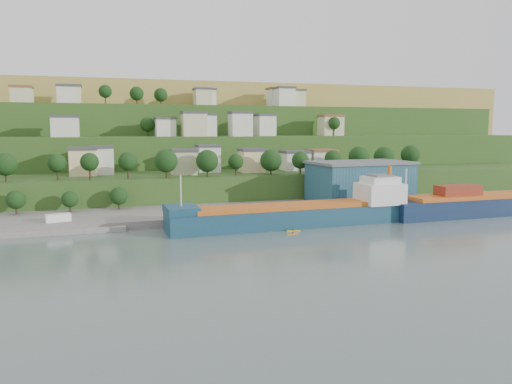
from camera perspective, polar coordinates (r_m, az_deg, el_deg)
name	(u,v)px	position (r m, az deg, el deg)	size (l,w,h in m)	color
ground	(279,233)	(120.19, 2.69, -4.75)	(500.00, 500.00, 0.00)	#4B5B58
quay	(310,211)	(153.05, 6.16, -2.19)	(220.00, 26.00, 4.00)	slate
pebble_beach	(42,229)	(135.63, -23.26, -3.96)	(40.00, 18.00, 2.40)	slate
hillside	(177,173)	(283.17, -9.03, 2.10)	(360.00, 211.21, 96.00)	#284719
cargo_ship_near	(301,215)	(130.06, 5.16, -2.65)	(65.75, 12.87, 16.81)	#153850
cargo_ship_far	(495,204)	(163.55, 25.66, -1.27)	(65.42, 11.85, 17.73)	#0D173C
warehouse	(360,181)	(161.12, 11.78, 1.20)	(32.15, 20.94, 12.80)	navy
caravan	(58,219)	(133.64, -21.68, -2.92)	(5.85, 2.44, 2.73)	white
dinghy	(92,224)	(129.17, -18.27, -3.55)	(3.96, 1.48, 0.79)	silver
kayak_orange	(293,233)	(119.39, 4.23, -4.74)	(2.84, 0.58, 0.71)	orange
kayak_yellow	(293,230)	(122.74, 4.30, -4.39)	(3.40, 1.49, 0.84)	yellow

